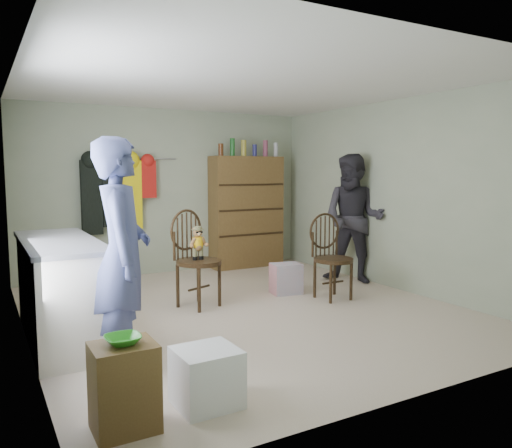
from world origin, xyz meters
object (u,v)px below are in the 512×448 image
counter (61,289)px  dresser (246,211)px  chair_far (330,253)px  chair_front (195,252)px

counter → dresser: dresser is taller
counter → dresser: size_ratio=0.90×
counter → chair_far: chair_far is taller
counter → chair_front: 1.60m
chair_front → chair_far: 1.67m
chair_front → dresser: dresser is taller
chair_front → chair_far: chair_front is taller
chair_front → chair_far: size_ratio=1.07×
dresser → chair_far: bearing=-91.9°
chair_far → dresser: size_ratio=0.51×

